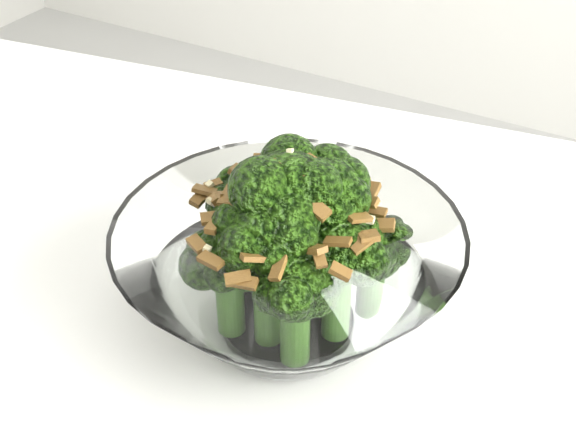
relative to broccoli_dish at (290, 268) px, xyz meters
The scene contains 1 object.
broccoli_dish is the anchor object (origin of this frame).
Camera 1 is at (0.50, -0.33, 1.14)m, focal length 50.00 mm.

